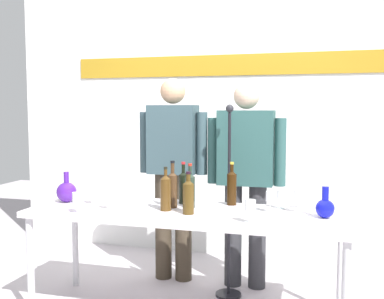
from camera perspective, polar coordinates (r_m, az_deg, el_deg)
back_wall at (r=4.49m, az=4.51°, el=5.76°), size 4.46×0.11×3.00m
display_table at (r=3.16m, az=-0.74°, el=-8.71°), size 2.19×0.70×0.75m
decanter_blue_left at (r=3.54m, az=-15.43°, el=-5.10°), size 0.15×0.15×0.23m
decanter_blue_right at (r=3.05m, az=16.32°, el=-6.96°), size 0.12×0.12×0.20m
presenter_left at (r=3.82m, az=-2.38°, el=-2.05°), size 0.59×0.22×1.70m
presenter_right at (r=3.68m, az=6.75°, el=-2.69°), size 0.63×0.22×1.65m
wine_bottle_0 at (r=3.03m, az=-0.46°, el=-5.79°), size 0.08×0.08×0.28m
wine_bottle_1 at (r=3.22m, az=-0.19°, el=-5.01°), size 0.07×0.07×0.31m
wine_bottle_2 at (r=3.13m, az=-3.32°, el=-5.31°), size 0.07×0.07×0.30m
wine_bottle_3 at (r=3.32m, az=5.00°, el=-4.64°), size 0.07×0.07×0.31m
wine_bottle_4 at (r=3.22m, az=-2.44°, el=-4.85°), size 0.07×0.07×0.33m
wine_bottle_5 at (r=3.36m, az=-1.09°, el=-4.61°), size 0.07×0.07×0.31m
wine_glass_left_0 at (r=3.22m, az=-10.45°, el=-5.76°), size 0.06×0.06×0.13m
wine_glass_left_1 at (r=3.15m, az=-14.21°, el=-5.99°), size 0.06×0.06×0.14m
wine_glass_left_2 at (r=3.43m, az=-12.41°, el=-5.11°), size 0.07×0.07×0.14m
wine_glass_right_0 at (r=2.82m, az=7.30°, el=-7.03°), size 0.07×0.07×0.14m
wine_glass_right_1 at (r=3.29m, az=13.52°, el=-5.30°), size 0.07×0.07×0.15m
wine_glass_right_2 at (r=3.25m, az=11.05°, el=-5.66°), size 0.06×0.06×0.13m
wine_glass_right_3 at (r=3.13m, az=9.74°, el=-5.89°), size 0.06×0.06×0.14m
wine_glass_right_4 at (r=3.15m, az=13.24°, el=-5.69°), size 0.07×0.07×0.15m
microphone_stand at (r=3.56m, az=4.63°, el=-10.47°), size 0.20×0.20×1.48m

